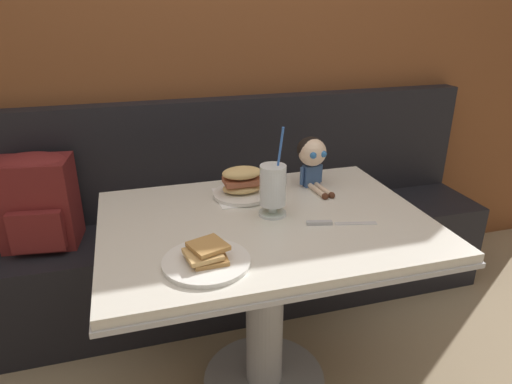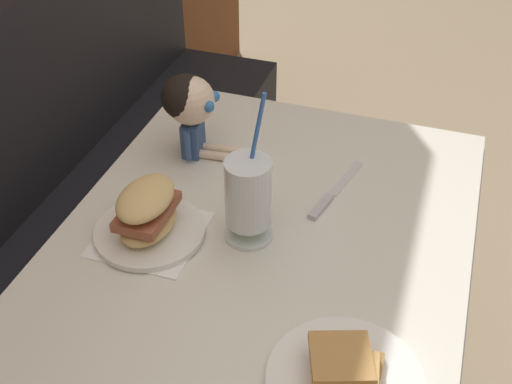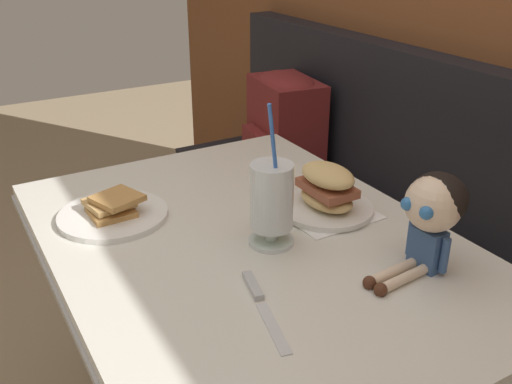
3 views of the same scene
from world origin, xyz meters
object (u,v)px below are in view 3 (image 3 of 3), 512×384
Objects in this scene: toast_plate at (113,212)px; butter_knife at (258,296)px; milkshake_glass at (272,201)px; backpack at (284,125)px; seated_doll at (433,209)px; sandwich_plate at (327,194)px.

toast_plate is 1.07× the size of butter_knife.
milkshake_glass is at bearing 141.98° from butter_knife.
backpack is (-0.57, 0.83, -0.10)m from toast_plate.
milkshake_glass is at bearing -137.20° from seated_doll.
sandwich_plate is (0.22, 0.44, 0.03)m from toast_plate.
toast_plate is at bearing -163.26° from butter_knife.
seated_doll is at bearing -18.46° from backpack.
seated_doll is (0.51, 0.47, 0.11)m from toast_plate.
backpack is (-1.08, 0.36, -0.21)m from seated_doll.
milkshake_glass reaches higher than butter_knife.
backpack is (-0.79, 0.39, -0.13)m from sandwich_plate.
seated_doll is at bearing 42.80° from milkshake_glass.
toast_plate is 0.39m from milkshake_glass.
butter_knife is at bearing -102.19° from seated_doll.
backpack reaches higher than butter_knife.
sandwich_plate is at bearing 125.09° from butter_knife.
seated_doll reaches higher than toast_plate.
sandwich_plate reaches higher than toast_plate.
milkshake_glass is 1.35× the size of butter_knife.
sandwich_plate is at bearing -174.62° from seated_doll.
butter_knife is (0.16, -0.12, -0.10)m from milkshake_glass.
milkshake_glass reaches higher than backpack.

